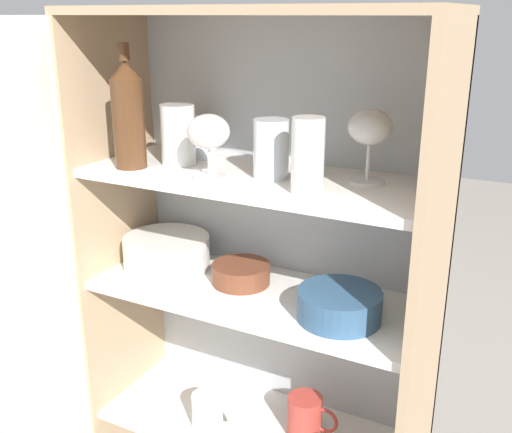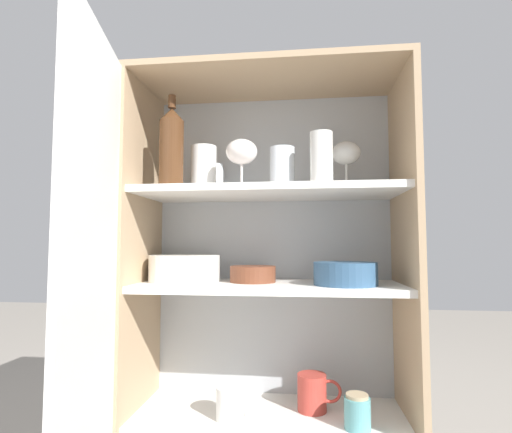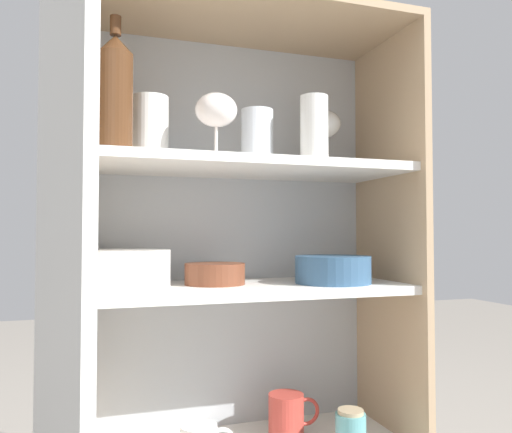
{
  "view_description": "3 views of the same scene",
  "coord_description": "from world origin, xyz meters",
  "px_view_note": "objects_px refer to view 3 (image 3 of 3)",
  "views": [
    {
      "loc": [
        0.59,
        -0.96,
        1.27
      ],
      "look_at": [
        0.01,
        0.13,
        0.85
      ],
      "focal_mm": 42.0,
      "sensor_mm": 36.0,
      "label": 1
    },
    {
      "loc": [
        0.1,
        -1.03,
        0.77
      ],
      "look_at": [
        -0.04,
        0.17,
        0.86
      ],
      "focal_mm": 28.0,
      "sensor_mm": 36.0,
      "label": 2
    },
    {
      "loc": [
        -0.31,
        -0.95,
        0.78
      ],
      "look_at": [
        0.03,
        0.12,
        0.82
      ],
      "focal_mm": 35.0,
      "sensor_mm": 36.0,
      "label": 3
    }
  ],
  "objects_px": {
    "wine_bottle": "(115,92)",
    "plate_stack_white": "(120,269)",
    "mixing_bowl_large": "(333,268)",
    "coffee_mug_primary": "(287,416)",
    "storage_jar": "(351,430)",
    "serving_bowl_small": "(215,273)"
  },
  "relations": [
    {
      "from": "wine_bottle",
      "to": "plate_stack_white",
      "type": "bearing_deg",
      "value": 79.83
    },
    {
      "from": "mixing_bowl_large",
      "to": "storage_jar",
      "type": "height_order",
      "value": "mixing_bowl_large"
    },
    {
      "from": "coffee_mug_primary",
      "to": "mixing_bowl_large",
      "type": "bearing_deg",
      "value": -32.9
    },
    {
      "from": "mixing_bowl_large",
      "to": "coffee_mug_primary",
      "type": "height_order",
      "value": "mixing_bowl_large"
    },
    {
      "from": "coffee_mug_primary",
      "to": "storage_jar",
      "type": "xyz_separation_m",
      "value": [
        0.11,
        -0.1,
        -0.01
      ]
    },
    {
      "from": "plate_stack_white",
      "to": "serving_bowl_small",
      "type": "bearing_deg",
      "value": 1.41
    },
    {
      "from": "wine_bottle",
      "to": "coffee_mug_primary",
      "type": "xyz_separation_m",
      "value": [
        0.4,
        0.1,
        -0.71
      ]
    },
    {
      "from": "serving_bowl_small",
      "to": "coffee_mug_primary",
      "type": "bearing_deg",
      "value": -0.02
    },
    {
      "from": "plate_stack_white",
      "to": "serving_bowl_small",
      "type": "xyz_separation_m",
      "value": [
        0.21,
        0.01,
        -0.01
      ]
    },
    {
      "from": "serving_bowl_small",
      "to": "coffee_mug_primary",
      "type": "xyz_separation_m",
      "value": [
        0.18,
        -0.0,
        -0.34
      ]
    },
    {
      "from": "coffee_mug_primary",
      "to": "storage_jar",
      "type": "distance_m",
      "value": 0.15
    },
    {
      "from": "serving_bowl_small",
      "to": "storage_jar",
      "type": "distance_m",
      "value": 0.47
    },
    {
      "from": "wine_bottle",
      "to": "plate_stack_white",
      "type": "height_order",
      "value": "wine_bottle"
    },
    {
      "from": "plate_stack_white",
      "to": "coffee_mug_primary",
      "type": "xyz_separation_m",
      "value": [
        0.39,
        0.01,
        -0.36
      ]
    },
    {
      "from": "wine_bottle",
      "to": "plate_stack_white",
      "type": "xyz_separation_m",
      "value": [
        0.02,
        0.09,
        -0.36
      ]
    },
    {
      "from": "plate_stack_white",
      "to": "storage_jar",
      "type": "relative_size",
      "value": 2.42
    },
    {
      "from": "plate_stack_white",
      "to": "serving_bowl_small",
      "type": "distance_m",
      "value": 0.21
    },
    {
      "from": "plate_stack_white",
      "to": "mixing_bowl_large",
      "type": "distance_m",
      "value": 0.48
    },
    {
      "from": "coffee_mug_primary",
      "to": "wine_bottle",
      "type": "bearing_deg",
      "value": -166.5
    },
    {
      "from": "wine_bottle",
      "to": "plate_stack_white",
      "type": "relative_size",
      "value": 1.26
    },
    {
      "from": "serving_bowl_small",
      "to": "coffee_mug_primary",
      "type": "distance_m",
      "value": 0.38
    },
    {
      "from": "wine_bottle",
      "to": "coffee_mug_primary",
      "type": "distance_m",
      "value": 0.82
    }
  ]
}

